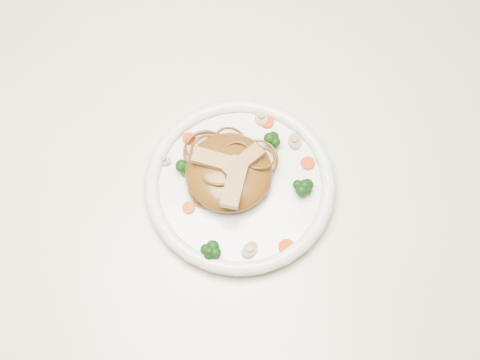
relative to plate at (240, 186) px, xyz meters
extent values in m
plane|color=#4F2E1B|center=(-0.07, 0.04, -0.76)|extent=(4.00, 4.00, 0.00)
cube|color=beige|center=(-0.07, 0.04, -0.03)|extent=(1.20, 0.80, 0.04)
cylinder|color=brown|center=(0.47, 0.38, -0.40)|extent=(0.06, 0.06, 0.71)
cylinder|color=white|center=(0.00, 0.00, 0.00)|extent=(0.28, 0.28, 0.02)
ellipsoid|color=brown|center=(-0.01, 0.01, 0.03)|extent=(0.14, 0.14, 0.04)
cube|color=tan|center=(0.01, 0.01, 0.05)|extent=(0.06, 0.05, 0.01)
cube|color=tan|center=(-0.03, 0.02, 0.05)|extent=(0.07, 0.05, 0.01)
cube|color=tan|center=(-0.01, -0.01, 0.05)|extent=(0.06, 0.08, 0.01)
cylinder|color=#DE3F08|center=(0.06, 0.09, 0.01)|extent=(0.02, 0.02, 0.00)
cylinder|color=#DE3F08|center=(-0.08, -0.02, 0.01)|extent=(0.02, 0.02, 0.00)
cylinder|color=#DE3F08|center=(0.10, 0.01, 0.01)|extent=(0.03, 0.03, 0.00)
cylinder|color=#DE3F08|center=(-0.06, 0.09, 0.01)|extent=(0.02, 0.02, 0.00)
cylinder|color=#DE3F08|center=(0.04, -0.11, 0.01)|extent=(0.03, 0.03, 0.00)
cylinder|color=tan|center=(-0.01, -0.10, 0.01)|extent=(0.04, 0.04, 0.01)
cylinder|color=tan|center=(0.09, 0.05, 0.01)|extent=(0.03, 0.03, 0.01)
cylinder|color=tan|center=(-0.10, 0.06, 0.01)|extent=(0.03, 0.03, 0.01)
cylinder|color=tan|center=(0.05, 0.09, 0.01)|extent=(0.03, 0.03, 0.01)
camera|label=1|loc=(-0.08, -0.35, 0.85)|focal=48.62mm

